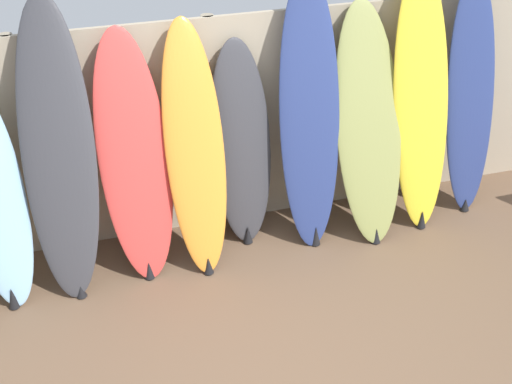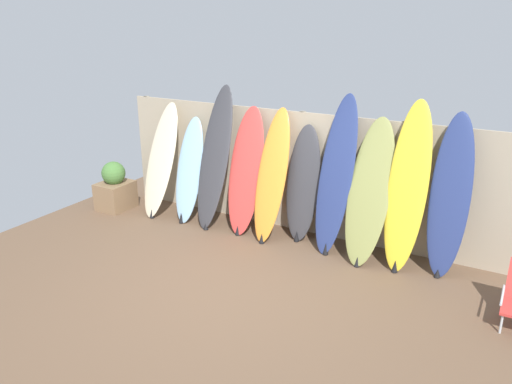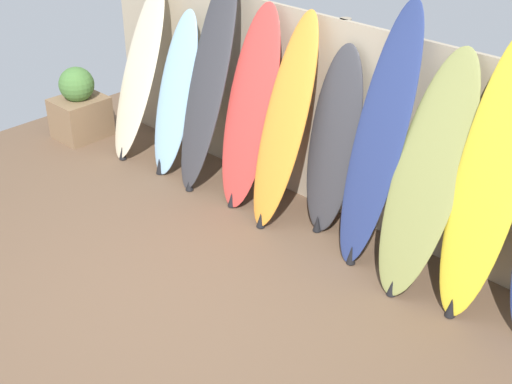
{
  "view_description": "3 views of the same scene",
  "coord_description": "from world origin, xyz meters",
  "px_view_note": "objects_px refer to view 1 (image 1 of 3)",
  "views": [
    {
      "loc": [
        -1.19,
        -3.03,
        3.44
      ],
      "look_at": [
        -0.03,
        0.71,
        1.04
      ],
      "focal_mm": 50.0,
      "sensor_mm": 36.0,
      "label": 1
    },
    {
      "loc": [
        2.87,
        -4.42,
        3.09
      ],
      "look_at": [
        0.1,
        0.51,
        1.08
      ],
      "focal_mm": 35.0,
      "sensor_mm": 36.0,
      "label": 2
    },
    {
      "loc": [
        3.5,
        -2.67,
        3.45
      ],
      "look_at": [
        0.3,
        0.66,
        0.83
      ],
      "focal_mm": 50.0,
      "sensor_mm": 36.0,
      "label": 3
    }
  ],
  "objects_px": {
    "surfboard_orange_4": "(195,151)",
    "surfboard_navy_9": "(470,98)",
    "surfboard_charcoal_5": "(241,146)",
    "surfboard_navy_6": "(310,117)",
    "surfboard_red_3": "(134,160)",
    "surfboard_charcoal_2": "(59,154)",
    "surfboard_yellow_8": "(421,102)",
    "surfboard_olive_7": "(369,126)"
  },
  "relations": [
    {
      "from": "surfboard_charcoal_2",
      "to": "surfboard_charcoal_5",
      "type": "distance_m",
      "value": 1.41
    },
    {
      "from": "surfboard_navy_9",
      "to": "surfboard_olive_7",
      "type": "bearing_deg",
      "value": -174.58
    },
    {
      "from": "surfboard_red_3",
      "to": "surfboard_orange_4",
      "type": "distance_m",
      "value": 0.45
    },
    {
      "from": "surfboard_charcoal_2",
      "to": "surfboard_navy_9",
      "type": "distance_m",
      "value": 3.36
    },
    {
      "from": "surfboard_navy_6",
      "to": "surfboard_olive_7",
      "type": "height_order",
      "value": "surfboard_navy_6"
    },
    {
      "from": "surfboard_olive_7",
      "to": "surfboard_yellow_8",
      "type": "relative_size",
      "value": 0.87
    },
    {
      "from": "surfboard_orange_4",
      "to": "surfboard_charcoal_5",
      "type": "bearing_deg",
      "value": 22.83
    },
    {
      "from": "surfboard_red_3",
      "to": "surfboard_orange_4",
      "type": "bearing_deg",
      "value": -3.78
    },
    {
      "from": "surfboard_orange_4",
      "to": "surfboard_navy_9",
      "type": "relative_size",
      "value": 0.92
    },
    {
      "from": "surfboard_charcoal_5",
      "to": "surfboard_navy_6",
      "type": "distance_m",
      "value": 0.58
    },
    {
      "from": "surfboard_charcoal_2",
      "to": "surfboard_charcoal_5",
      "type": "height_order",
      "value": "surfboard_charcoal_2"
    },
    {
      "from": "surfboard_red_3",
      "to": "surfboard_olive_7",
      "type": "bearing_deg",
      "value": -0.71
    },
    {
      "from": "surfboard_red_3",
      "to": "surfboard_charcoal_2",
      "type": "bearing_deg",
      "value": -176.99
    },
    {
      "from": "surfboard_navy_6",
      "to": "surfboard_yellow_8",
      "type": "xyz_separation_m",
      "value": [
        0.95,
        -0.02,
        0.01
      ]
    },
    {
      "from": "surfboard_navy_6",
      "to": "surfboard_navy_9",
      "type": "relative_size",
      "value": 1.05
    },
    {
      "from": "surfboard_charcoal_2",
      "to": "surfboard_red_3",
      "type": "xyz_separation_m",
      "value": [
        0.52,
        0.03,
        -0.15
      ]
    },
    {
      "from": "surfboard_red_3",
      "to": "surfboard_charcoal_5",
      "type": "xyz_separation_m",
      "value": [
        0.86,
        0.14,
        -0.09
      ]
    },
    {
      "from": "surfboard_orange_4",
      "to": "surfboard_charcoal_5",
      "type": "relative_size",
      "value": 1.13
    },
    {
      "from": "surfboard_navy_9",
      "to": "surfboard_orange_4",
      "type": "bearing_deg",
      "value": -177.64
    },
    {
      "from": "surfboard_charcoal_5",
      "to": "surfboard_navy_6",
      "type": "xyz_separation_m",
      "value": [
        0.52,
        -0.11,
        0.23
      ]
    },
    {
      "from": "surfboard_navy_6",
      "to": "surfboard_yellow_8",
      "type": "bearing_deg",
      "value": -1.4
    },
    {
      "from": "surfboard_charcoal_2",
      "to": "surfboard_orange_4",
      "type": "bearing_deg",
      "value": -0.13
    },
    {
      "from": "surfboard_yellow_8",
      "to": "surfboard_navy_9",
      "type": "height_order",
      "value": "surfboard_yellow_8"
    },
    {
      "from": "surfboard_navy_6",
      "to": "surfboard_olive_7",
      "type": "xyz_separation_m",
      "value": [
        0.49,
        -0.06,
        -0.12
      ]
    },
    {
      "from": "surfboard_red_3",
      "to": "surfboard_navy_6",
      "type": "xyz_separation_m",
      "value": [
        1.38,
        0.03,
        0.14
      ]
    },
    {
      "from": "surfboard_navy_6",
      "to": "surfboard_red_3",
      "type": "bearing_deg",
      "value": -178.63
    },
    {
      "from": "surfboard_navy_6",
      "to": "surfboard_olive_7",
      "type": "bearing_deg",
      "value": -6.58
    },
    {
      "from": "surfboard_red_3",
      "to": "surfboard_orange_4",
      "type": "relative_size",
      "value": 0.99
    },
    {
      "from": "surfboard_orange_4",
      "to": "surfboard_navy_9",
      "type": "height_order",
      "value": "surfboard_navy_9"
    },
    {
      "from": "surfboard_charcoal_2",
      "to": "surfboard_orange_4",
      "type": "xyz_separation_m",
      "value": [
        0.97,
        -0.0,
        -0.13
      ]
    },
    {
      "from": "surfboard_red_3",
      "to": "surfboard_navy_6",
      "type": "bearing_deg",
      "value": 1.37
    },
    {
      "from": "surfboard_red_3",
      "to": "surfboard_navy_6",
      "type": "relative_size",
      "value": 0.87
    },
    {
      "from": "surfboard_orange_4",
      "to": "surfboard_navy_9",
      "type": "bearing_deg",
      "value": 2.36
    },
    {
      "from": "surfboard_charcoal_5",
      "to": "surfboard_navy_9",
      "type": "relative_size",
      "value": 0.82
    },
    {
      "from": "surfboard_red_3",
      "to": "surfboard_olive_7",
      "type": "xyz_separation_m",
      "value": [
        1.87,
        -0.02,
        0.01
      ]
    },
    {
      "from": "surfboard_orange_4",
      "to": "surfboard_navy_6",
      "type": "distance_m",
      "value": 0.94
    },
    {
      "from": "surfboard_charcoal_2",
      "to": "surfboard_yellow_8",
      "type": "relative_size",
      "value": 1.0
    },
    {
      "from": "surfboard_orange_4",
      "to": "surfboard_navy_9",
      "type": "xyz_separation_m",
      "value": [
        2.38,
        0.1,
        0.08
      ]
    },
    {
      "from": "surfboard_yellow_8",
      "to": "surfboard_navy_9",
      "type": "distance_m",
      "value": 0.51
    },
    {
      "from": "surfboard_red_3",
      "to": "surfboard_olive_7",
      "type": "distance_m",
      "value": 1.87
    },
    {
      "from": "surfboard_navy_6",
      "to": "surfboard_olive_7",
      "type": "distance_m",
      "value": 0.5
    },
    {
      "from": "surfboard_orange_4",
      "to": "surfboard_charcoal_5",
      "type": "distance_m",
      "value": 0.46
    }
  ]
}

